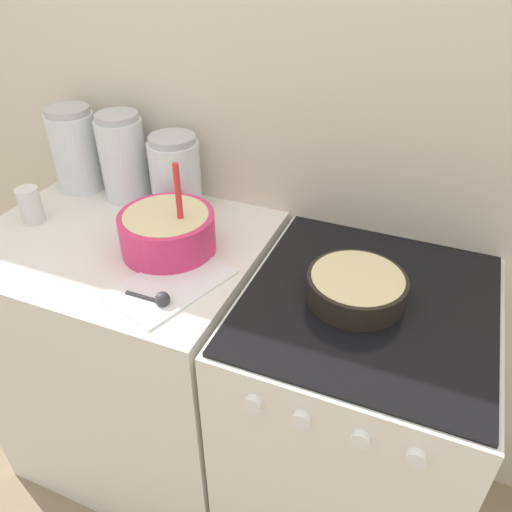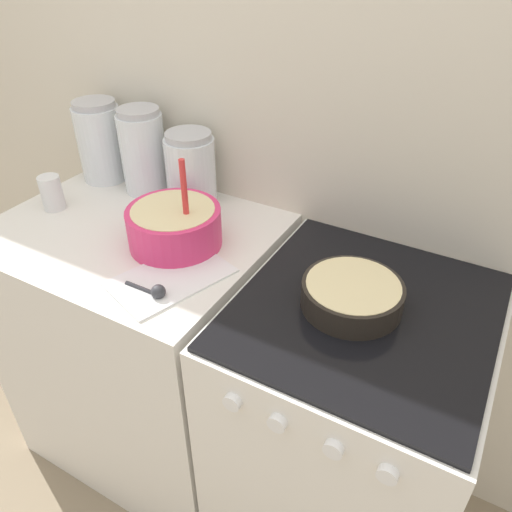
{
  "view_description": "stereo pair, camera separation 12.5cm",
  "coord_description": "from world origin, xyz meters",
  "px_view_note": "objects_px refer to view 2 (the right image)",
  "views": [
    {
      "loc": [
        0.41,
        -0.63,
        1.7
      ],
      "look_at": [
        0.02,
        0.32,
        0.99
      ],
      "focal_mm": 35.0,
      "sensor_mm": 36.0,
      "label": 1
    },
    {
      "loc": [
        0.53,
        -0.58,
        1.7
      ],
      "look_at": [
        0.02,
        0.32,
        0.99
      ],
      "focal_mm": 35.0,
      "sensor_mm": 36.0,
      "label": 2
    }
  ],
  "objects_px": {
    "stove": "(345,433)",
    "tin_can": "(52,193)",
    "baking_pan": "(352,294)",
    "mixing_bowl": "(174,224)",
    "storage_jar_right": "(191,174)",
    "storage_jar_middle": "(144,157)",
    "storage_jar_left": "(101,146)"
  },
  "relations": [
    {
      "from": "stove",
      "to": "tin_can",
      "type": "bearing_deg",
      "value": -179.02
    },
    {
      "from": "baking_pan",
      "to": "mixing_bowl",
      "type": "bearing_deg",
      "value": 178.46
    },
    {
      "from": "mixing_bowl",
      "to": "baking_pan",
      "type": "distance_m",
      "value": 0.52
    },
    {
      "from": "stove",
      "to": "baking_pan",
      "type": "bearing_deg",
      "value": -164.29
    },
    {
      "from": "tin_can",
      "to": "storage_jar_right",
      "type": "bearing_deg",
      "value": 34.53
    },
    {
      "from": "storage_jar_middle",
      "to": "tin_can",
      "type": "relative_size",
      "value": 2.54
    },
    {
      "from": "storage_jar_middle",
      "to": "tin_can",
      "type": "xyz_separation_m",
      "value": [
        -0.17,
        -0.24,
        -0.06
      ]
    },
    {
      "from": "storage_jar_left",
      "to": "storage_jar_right",
      "type": "distance_m",
      "value": 0.36
    },
    {
      "from": "storage_jar_middle",
      "to": "stove",
      "type": "bearing_deg",
      "value": -15.14
    },
    {
      "from": "storage_jar_left",
      "to": "baking_pan",
      "type": "bearing_deg",
      "value": -13.46
    },
    {
      "from": "storage_jar_left",
      "to": "storage_jar_middle",
      "type": "relative_size",
      "value": 0.98
    },
    {
      "from": "storage_jar_left",
      "to": "storage_jar_right",
      "type": "relative_size",
      "value": 1.16
    },
    {
      "from": "stove",
      "to": "baking_pan",
      "type": "relative_size",
      "value": 3.99
    },
    {
      "from": "mixing_bowl",
      "to": "storage_jar_right",
      "type": "distance_m",
      "value": 0.24
    },
    {
      "from": "stove",
      "to": "mixing_bowl",
      "type": "height_order",
      "value": "mixing_bowl"
    },
    {
      "from": "storage_jar_left",
      "to": "storage_jar_right",
      "type": "height_order",
      "value": "storage_jar_left"
    },
    {
      "from": "baking_pan",
      "to": "storage_jar_right",
      "type": "bearing_deg",
      "value": 159.11
    },
    {
      "from": "baking_pan",
      "to": "storage_jar_middle",
      "type": "relative_size",
      "value": 0.86
    },
    {
      "from": "storage_jar_right",
      "to": "stove",
      "type": "bearing_deg",
      "value": -19.12
    },
    {
      "from": "storage_jar_middle",
      "to": "storage_jar_right",
      "type": "distance_m",
      "value": 0.18
    },
    {
      "from": "mixing_bowl",
      "to": "stove",
      "type": "bearing_deg",
      "value": -0.45
    },
    {
      "from": "stove",
      "to": "storage_jar_right",
      "type": "relative_size",
      "value": 4.08
    },
    {
      "from": "storage_jar_left",
      "to": "storage_jar_middle",
      "type": "xyz_separation_m",
      "value": [
        0.18,
        0.0,
        0.0
      ]
    },
    {
      "from": "mixing_bowl",
      "to": "storage_jar_left",
      "type": "xyz_separation_m",
      "value": [
        -0.46,
        0.22,
        0.05
      ]
    },
    {
      "from": "stove",
      "to": "storage_jar_right",
      "type": "distance_m",
      "value": 0.89
    },
    {
      "from": "storage_jar_right",
      "to": "storage_jar_middle",
      "type": "bearing_deg",
      "value": 180.0
    },
    {
      "from": "stove",
      "to": "tin_can",
      "type": "xyz_separation_m",
      "value": [
        -1.0,
        -0.02,
        0.52
      ]
    },
    {
      "from": "mixing_bowl",
      "to": "storage_jar_right",
      "type": "xyz_separation_m",
      "value": [
        -0.1,
        0.22,
        0.04
      ]
    },
    {
      "from": "mixing_bowl",
      "to": "storage_jar_middle",
      "type": "bearing_deg",
      "value": 141.83
    },
    {
      "from": "storage_jar_right",
      "to": "tin_can",
      "type": "relative_size",
      "value": 2.15
    },
    {
      "from": "tin_can",
      "to": "stove",
      "type": "bearing_deg",
      "value": 0.98
    },
    {
      "from": "tin_can",
      "to": "baking_pan",
      "type": "bearing_deg",
      "value": 0.45
    }
  ]
}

